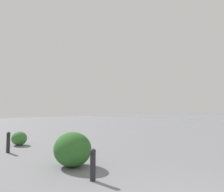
{
  "coord_description": "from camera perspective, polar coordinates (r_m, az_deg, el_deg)",
  "views": [
    {
      "loc": [
        -0.4,
        2.03,
        1.52
      ],
      "look_at": [
        8.2,
        -6.34,
        2.28
      ],
      "focal_mm": 32.79,
      "sensor_mm": 36.0,
      "label": 1
    }
  ],
  "objects": [
    {
      "name": "bollard_near",
      "position": [
        4.6,
        -5.36,
        -18.33
      ],
      "size": [
        0.13,
        0.13,
        0.67
      ],
      "color": "#232328",
      "rests_on": "ground"
    },
    {
      "name": "bollard_mid",
      "position": [
        8.16,
        -26.95,
        -11.3
      ],
      "size": [
        0.13,
        0.13,
        0.72
      ],
      "color": "#232328",
      "rests_on": "ground"
    },
    {
      "name": "shrub_low",
      "position": [
        9.58,
        -24.44,
        -10.72
      ],
      "size": [
        0.67,
        0.61,
        0.57
      ],
      "color": "#387533",
      "rests_on": "ground"
    },
    {
      "name": "shrub_round",
      "position": [
        5.7,
        -10.95,
        -14.37
      ],
      "size": [
        1.06,
        0.96,
        0.91
      ],
      "color": "#2D6628",
      "rests_on": "ground"
    }
  ]
}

